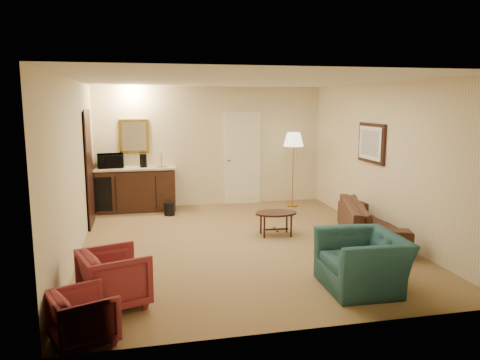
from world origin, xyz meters
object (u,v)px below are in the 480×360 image
(microwave, at_px, (110,159))
(rose_chair_far, at_px, (83,314))
(waste_bin, at_px, (169,209))
(coffee_maker, at_px, (143,161))
(coffee_table, at_px, (276,224))
(wetbar_cabinet, at_px, (136,189))
(floor_lamp, at_px, (293,170))
(rose_chair_near, at_px, (114,275))
(teal_armchair, at_px, (363,252))
(sofa, at_px, (371,215))

(microwave, bearing_deg, rose_chair_far, -96.23)
(waste_bin, distance_m, coffee_maker, 1.20)
(coffee_table, bearing_deg, wetbar_cabinet, 133.97)
(floor_lamp, xyz_separation_m, waste_bin, (-2.70, -0.25, -0.68))
(rose_chair_far, relative_size, floor_lamp, 0.35)
(wetbar_cabinet, distance_m, coffee_maker, 0.62)
(rose_chair_near, relative_size, microwave, 1.37)
(coffee_maker, bearing_deg, wetbar_cabinet, 166.88)
(coffee_maker, bearing_deg, coffee_table, -66.41)
(wetbar_cabinet, bearing_deg, floor_lamp, -5.46)
(rose_chair_far, bearing_deg, microwave, -22.23)
(teal_armchair, height_order, floor_lamp, floor_lamp)
(teal_armchair, bearing_deg, floor_lamp, 173.86)
(coffee_table, xyz_separation_m, coffee_maker, (-2.16, 2.44, 0.85))
(teal_armchair, bearing_deg, microwave, -145.03)
(coffee_maker, bearing_deg, waste_bin, -68.91)
(sofa, relative_size, coffee_table, 2.98)
(microwave, bearing_deg, sofa, -41.93)
(microwave, relative_size, coffee_maker, 1.88)
(rose_chair_far, distance_m, microwave, 5.66)
(rose_chair_near, height_order, rose_chair_far, rose_chair_near)
(coffee_table, distance_m, floor_lamp, 2.41)
(coffee_table, xyz_separation_m, waste_bin, (-1.69, 1.85, -0.07))
(rose_chair_near, bearing_deg, coffee_table, -66.73)
(rose_chair_near, bearing_deg, waste_bin, -30.61)
(sofa, xyz_separation_m, coffee_maker, (-3.63, 3.02, 0.64))
(waste_bin, height_order, microwave, microwave)
(sofa, bearing_deg, floor_lamp, 26.94)
(microwave, bearing_deg, coffee_maker, -11.75)
(sofa, relative_size, teal_armchair, 2.04)
(rose_chair_near, height_order, coffee_maker, coffee_maker)
(sofa, xyz_separation_m, rose_chair_far, (-4.30, -2.51, -0.13))
(wetbar_cabinet, xyz_separation_m, coffee_maker, (0.17, 0.01, 0.60))
(teal_armchair, height_order, microwave, microwave)
(sofa, height_order, rose_chair_far, sofa)
(waste_bin, bearing_deg, teal_armchair, -64.32)
(microwave, bearing_deg, teal_armchair, -63.19)
(coffee_maker, bearing_deg, microwave, 156.46)
(rose_chair_far, bearing_deg, waste_bin, -35.31)
(sofa, bearing_deg, waste_bin, 69.71)
(sofa, distance_m, floor_lamp, 2.76)
(rose_chair_near, bearing_deg, coffee_maker, -23.45)
(teal_armchair, bearing_deg, waste_bin, -152.39)
(coffee_table, relative_size, coffee_maker, 2.59)
(rose_chair_near, distance_m, microwave, 4.86)
(microwave, xyz_separation_m, coffee_maker, (0.67, -0.06, -0.04))
(wetbar_cabinet, relative_size, floor_lamp, 1.01)
(rose_chair_near, relative_size, coffee_table, 0.99)
(rose_chair_near, bearing_deg, rose_chair_far, 144.29)
(coffee_table, distance_m, coffee_maker, 3.37)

